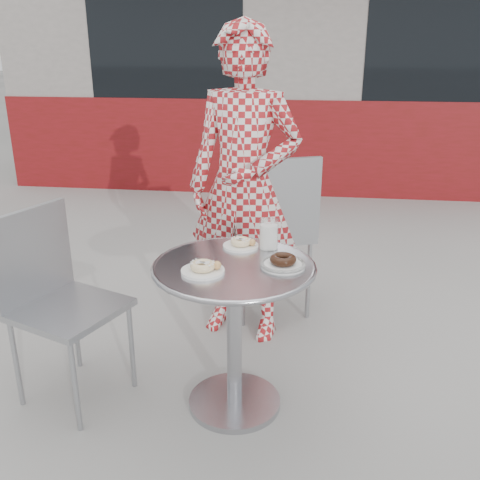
# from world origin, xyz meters

# --- Properties ---
(ground) EXTENTS (60.00, 60.00, 0.00)m
(ground) POSITION_xyz_m (0.00, 0.00, 0.00)
(ground) COLOR #A6A39E
(ground) RESTS_ON ground
(storefront) EXTENTS (6.02, 4.55, 3.00)m
(storefront) POSITION_xyz_m (-0.00, 5.56, 1.49)
(storefront) COLOR gray
(storefront) RESTS_ON ground
(bistro_table) EXTENTS (0.68, 0.68, 0.69)m
(bistro_table) POSITION_xyz_m (0.02, -0.02, 0.52)
(bistro_table) COLOR silver
(bistro_table) RESTS_ON ground
(chair_far) EXTENTS (0.60, 0.60, 0.97)m
(chair_far) POSITION_xyz_m (0.09, 0.95, 0.30)
(chair_far) COLOR #9B9EA2
(chair_far) RESTS_ON ground
(chair_left) EXTENTS (0.54, 0.54, 0.87)m
(chair_left) POSITION_xyz_m (-0.71, -0.04, 0.27)
(chair_left) COLOR #9B9EA2
(chair_left) RESTS_ON ground
(seated_person) EXTENTS (0.67, 0.51, 1.66)m
(seated_person) POSITION_xyz_m (-0.02, 0.67, 0.83)
(seated_person) COLOR maroon
(seated_person) RESTS_ON ground
(plate_far) EXTENTS (0.16, 0.16, 0.04)m
(plate_far) POSITION_xyz_m (0.03, 0.19, 0.70)
(plate_far) COLOR white
(plate_far) RESTS_ON bistro_table
(plate_near) EXTENTS (0.17, 0.17, 0.05)m
(plate_near) POSITION_xyz_m (-0.08, -0.11, 0.70)
(plate_near) COLOR white
(plate_near) RESTS_ON bistro_table
(plate_checker) EXTENTS (0.19, 0.19, 0.05)m
(plate_checker) POSITION_xyz_m (0.22, -0.01, 0.70)
(plate_checker) COLOR white
(plate_checker) RESTS_ON bistro_table
(milk_cup) EXTENTS (0.08, 0.08, 0.13)m
(milk_cup) POSITION_xyz_m (0.15, 0.18, 0.75)
(milk_cup) COLOR white
(milk_cup) RESTS_ON bistro_table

